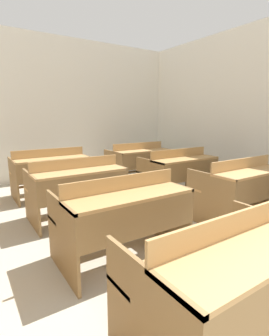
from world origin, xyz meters
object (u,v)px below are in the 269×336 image
bench_second_right (241,186)px  bench_back_right (139,160)px  bench_second_center (123,213)px  bench_back_center (50,170)px  wastepaper_bin (164,164)px  bench_third_right (179,170)px  bench_third_center (77,185)px  bench_front_center (229,273)px

bench_second_right → bench_back_right: same height
bench_second_center → bench_second_right: same height
bench_second_center → bench_back_center: same height
bench_second_right → wastepaper_bin: (1.17, 3.07, -0.29)m
bench_second_center → bench_back_center: bearing=90.0°
bench_second_right → bench_third_right: bearing=90.3°
bench_third_center → wastepaper_bin: bench_third_center is taller
bench_third_right → wastepaper_bin: (1.18, 1.84, -0.29)m
bench_second_right → bench_third_right: (-0.01, 1.23, 0.00)m
bench_back_right → bench_second_center: bearing=-127.1°
bench_second_center → wastepaper_bin: bearing=45.2°
bench_third_center → bench_third_right: size_ratio=1.00×
bench_second_right → bench_back_center: same height
bench_third_center → bench_back_right: (1.87, 1.25, 0.00)m
bench_back_center → bench_second_center: bearing=-90.0°
bench_back_center → wastepaper_bin: size_ratio=3.45×
bench_third_center → bench_back_right: size_ratio=1.00×
bench_third_center → bench_second_center: bearing=-90.6°
bench_back_center → bench_back_right: size_ratio=1.00×
bench_second_right → bench_back_right: 2.49m
bench_third_center → wastepaper_bin: 3.56m
bench_second_center → wastepaper_bin: (3.05, 3.07, -0.29)m
bench_second_center → bench_second_right: bearing=0.1°
bench_third_right → bench_back_center: 2.26m
bench_second_right → wastepaper_bin: bench_second_right is taller
bench_second_right → bench_front_center: bearing=-146.9°
bench_third_center → bench_back_center: same height
bench_back_center → bench_back_right: (1.88, 0.00, 0.00)m
bench_third_center → wastepaper_bin: bearing=31.0°
wastepaper_bin → bench_third_center: bearing=-149.0°
bench_second_center → bench_third_center: (0.01, 1.24, 0.00)m
bench_front_center → wastepaper_bin: 5.24m
bench_second_center → bench_back_center: size_ratio=1.00×
bench_third_center → bench_front_center: bearing=-89.6°
bench_second_center → bench_second_right: 1.88m
bench_second_right → bench_third_right: 1.23m
bench_third_center → bench_back_center: 1.25m
bench_front_center → bench_third_right: size_ratio=1.00×
bench_third_right → wastepaper_bin: size_ratio=3.45×
bench_second_center → bench_back_right: size_ratio=1.00×
bench_third_center → bench_third_right: same height
bench_third_center → bench_third_right: (1.86, -0.01, 0.00)m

